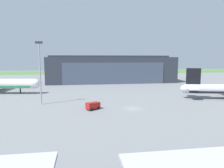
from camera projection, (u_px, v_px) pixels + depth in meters
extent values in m
plane|color=slate|center=(133.00, 108.00, 65.79)|extent=(440.00, 440.00, 0.00)
cube|color=#4B7C37|center=(95.00, 72.00, 241.95)|extent=(440.00, 56.00, 0.08)
cube|color=#2D333D|center=(110.00, 69.00, 145.20)|extent=(84.07, 37.42, 16.88)
cube|color=#424C60|center=(114.00, 73.00, 126.91)|extent=(63.89, 0.30, 13.51)
cube|color=#2D333D|center=(110.00, 56.00, 144.08)|extent=(84.07, 8.98, 1.20)
sphere|color=white|center=(35.00, 84.00, 92.96)|extent=(4.21, 4.21, 4.21)
cylinder|color=black|center=(20.00, 91.00, 93.36)|extent=(0.56, 0.56, 2.46)
sphere|color=silver|center=(184.00, 89.00, 82.25)|extent=(2.93, 2.93, 2.93)
cube|color=black|center=(193.00, 76.00, 81.29)|extent=(5.54, 1.77, 6.40)
cube|color=silver|center=(193.00, 89.00, 79.16)|extent=(5.06, 6.06, 0.28)
cube|color=silver|center=(189.00, 87.00, 84.75)|extent=(5.06, 6.06, 0.28)
cube|color=#AD1E19|center=(89.00, 106.00, 63.19)|extent=(2.37, 2.52, 1.96)
cube|color=#AD1E19|center=(95.00, 105.00, 64.75)|extent=(3.67, 3.46, 1.79)
cylinder|color=black|center=(87.00, 108.00, 64.23)|extent=(0.87, 0.73, 0.88)
cylinder|color=black|center=(92.00, 110.00, 62.64)|extent=(0.87, 0.73, 0.88)
cylinder|color=black|center=(94.00, 107.00, 66.10)|extent=(0.87, 0.73, 0.88)
cylinder|color=black|center=(99.00, 108.00, 64.50)|extent=(0.87, 0.73, 0.88)
cylinder|color=#99999E|center=(40.00, 75.00, 70.45)|extent=(0.44, 0.44, 21.04)
cube|color=#333338|center=(39.00, 42.00, 69.09)|extent=(2.40, 0.50, 0.80)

